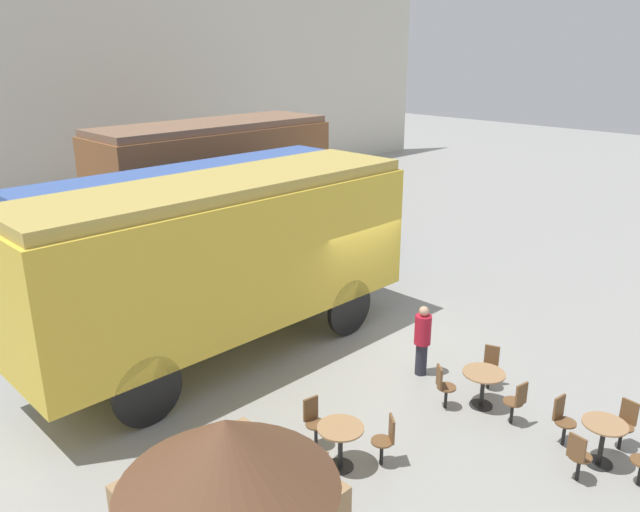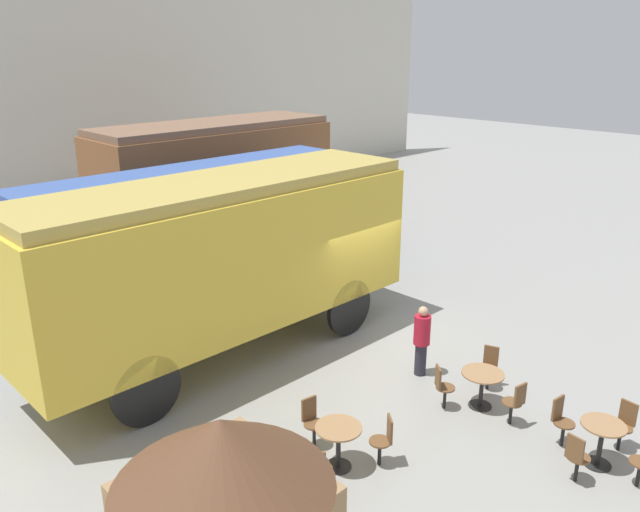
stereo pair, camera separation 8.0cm
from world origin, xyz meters
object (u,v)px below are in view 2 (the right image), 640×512
(streamlined_locomotive, at_px, (225,215))
(cafe_table_far, at_px, (482,381))
(cafe_chair_0, at_px, (576,455))
(visitor_person, at_px, (422,338))
(cafe_table_near, at_px, (602,435))
(passenger_coach_vintage, at_px, (224,253))
(cafe_table_mid, at_px, (338,437))
(passenger_coach_wooden, at_px, (215,169))

(streamlined_locomotive, relative_size, cafe_table_far, 14.71)
(cafe_chair_0, relative_size, visitor_person, 0.57)
(cafe_table_near, xyz_separation_m, visitor_person, (0.31, 3.83, 0.26))
(cafe_table_far, distance_m, visitor_person, 1.57)
(cafe_chair_0, bearing_deg, passenger_coach_vintage, 106.78)
(cafe_table_far, xyz_separation_m, cafe_chair_0, (-0.86, -2.20, -0.03))
(streamlined_locomotive, relative_size, cafe_table_mid, 15.44)
(passenger_coach_wooden, relative_size, passenger_coach_vintage, 0.97)
(passenger_coach_wooden, relative_size, cafe_table_mid, 11.33)
(passenger_coach_wooden, xyz_separation_m, streamlined_locomotive, (-2.75, -4.34, -0.33))
(passenger_coach_wooden, distance_m, cafe_chair_0, 15.73)
(cafe_table_mid, distance_m, cafe_table_far, 3.28)
(streamlined_locomotive, relative_size, visitor_person, 7.66)
(cafe_table_near, bearing_deg, passenger_coach_wooden, 77.65)
(streamlined_locomotive, xyz_separation_m, cafe_table_far, (-0.42, -8.54, -1.49))
(passenger_coach_vintage, distance_m, cafe_table_mid, 4.87)
(cafe_table_far, relative_size, cafe_chair_0, 0.91)
(streamlined_locomotive, xyz_separation_m, passenger_coach_vintage, (-2.57, -3.51, 0.34))
(cafe_table_near, bearing_deg, cafe_table_mid, 136.43)
(passenger_coach_wooden, bearing_deg, cafe_table_mid, -117.55)
(cafe_table_mid, bearing_deg, passenger_coach_wooden, 62.45)
(streamlined_locomotive, bearing_deg, cafe_table_far, -92.84)
(passenger_coach_vintage, xyz_separation_m, cafe_table_near, (2.00, -7.32, -1.82))
(streamlined_locomotive, bearing_deg, cafe_chair_0, -96.84)
(cafe_table_far, height_order, cafe_chair_0, cafe_chair_0)
(passenger_coach_vintage, relative_size, cafe_table_near, 11.42)
(visitor_person, bearing_deg, cafe_chair_0, -105.37)
(cafe_chair_0, bearing_deg, visitor_person, 81.39)
(cafe_table_near, relative_size, cafe_table_mid, 1.02)
(cafe_chair_0, height_order, visitor_person, visitor_person)
(streamlined_locomotive, height_order, visitor_person, streamlined_locomotive)
(cafe_table_far, bearing_deg, passenger_coach_wooden, 76.15)
(passenger_coach_wooden, distance_m, passenger_coach_vintage, 9.48)
(cafe_table_near, xyz_separation_m, cafe_table_far, (0.14, 2.29, -0.01))
(passenger_coach_wooden, relative_size, streamlined_locomotive, 0.73)
(passenger_coach_vintage, bearing_deg, passenger_coach_wooden, 55.89)
(passenger_coach_wooden, xyz_separation_m, passenger_coach_vintage, (-5.32, -7.85, 0.01))
(passenger_coach_vintage, height_order, visitor_person, passenger_coach_vintage)
(cafe_table_near, bearing_deg, cafe_table_far, 86.37)
(passenger_coach_vintage, height_order, cafe_table_far, passenger_coach_vintage)
(cafe_table_mid, height_order, visitor_person, visitor_person)
(passenger_coach_wooden, distance_m, cafe_table_far, 13.39)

